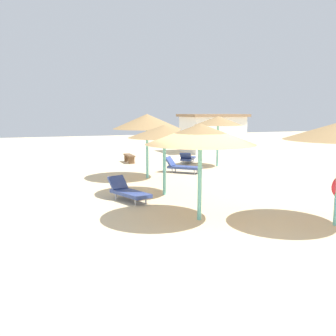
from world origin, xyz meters
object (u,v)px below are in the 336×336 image
Objects in this scene: lounger_0 at (182,166)px; lounger_2 at (188,158)px; bench_0 at (129,157)px; parasol_2 at (218,121)px; beach_cabana at (212,133)px; lounger_1 at (128,191)px; parasol_1 at (164,132)px; parasol_0 at (147,122)px; parasol_4 at (200,134)px.

lounger_2 is at bearing 61.73° from lounger_0.
bench_0 is (-3.23, 1.55, 0.03)m from lounger_2.
lounger_0 reaches higher than bench_0.
parasol_2 is 1.60× the size of lounger_0.
lounger_0 is at bearing -125.48° from beach_cabana.
lounger_1 is 10.08m from bench_0.
lounger_2 is at bearing 54.40° from lounger_1.
lounger_0 is 1.17× the size of bench_0.
parasol_1 is 2.59m from lounger_1.
parasol_0 is 3.72m from parasol_1.
parasol_0 is 6.05m from lounger_2.
parasol_4 is 13.03m from bench_0.
parasol_1 is at bearing -96.82° from bench_0.
lounger_0 is (2.62, 4.55, -2.05)m from parasol_1.
parasol_2 is 5.86m from bench_0.
beach_cabana reaches higher than parasol_2.
bench_0 is at bearing 84.11° from parasol_4.
parasol_2 reaches higher than lounger_0.
bench_0 is at bearing 107.73° from lounger_0.
parasol_1 is at bearing -97.66° from parasol_0.
parasol_4 is (-0.70, -7.18, -0.17)m from parasol_0.
beach_cabana is at bearing 65.06° from parasol_2.
parasol_4 is 1.76× the size of lounger_0.
parasol_2 is 1.49× the size of lounger_2.
parasol_1 reaches higher than lounger_0.
beach_cabana reaches higher than lounger_1.
parasol_4 is 1.63× the size of lounger_2.
parasol_0 is at bearing -131.13° from beach_cabana.
beach_cabana is at bearing 50.74° from lounger_2.
parasol_0 is 1.12× the size of parasol_2.
beach_cabana is at bearing 61.75° from parasol_4.
bench_0 is at bearing 154.39° from lounger_2.
beach_cabana is at bearing 54.52° from lounger_0.
parasol_0 reaches higher than lounger_0.
parasol_4 is 1.59× the size of lounger_1.
parasol_4 is 8.80m from lounger_0.
lounger_1 is at bearing -116.04° from parasol_0.
beach_cabana is (8.20, 9.39, -1.17)m from parasol_0.
lounger_2 is (1.71, 3.19, -0.01)m from lounger_0.
parasol_1 is 9.57m from bench_0.
lounger_1 is 1.03× the size of lounger_2.
lounger_2 is at bearing -129.26° from beach_cabana.
parasol_4 is at bearing -66.83° from lounger_1.
parasol_4 reaches higher than lounger_0.
parasol_2 is at bearing 47.89° from parasol_1.
parasol_1 is 0.59× the size of beach_cabana.
lounger_1 is at bearing -137.16° from parasol_2.
lounger_1 is at bearing -105.13° from bench_0.
parasol_0 reaches higher than parasol_1.
parasol_4 reaches higher than lounger_2.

